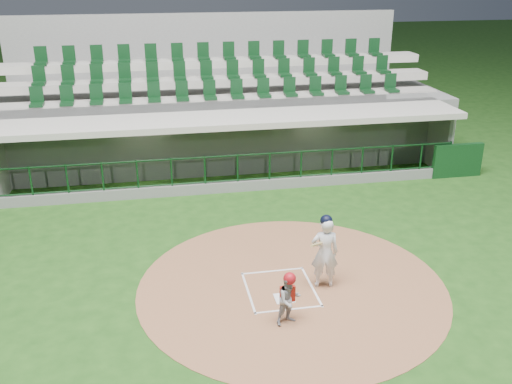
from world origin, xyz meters
The scene contains 8 objects.
ground centered at (0.00, 0.00, 0.00)m, with size 120.00×120.00×0.00m, color #1A4112.
dirt_circle centered at (0.30, -0.20, 0.01)m, with size 7.20×7.20×0.01m, color brown.
home_plate centered at (0.00, -0.70, 0.02)m, with size 0.43×0.43×0.02m, color white.
batter_box_chalk centered at (0.00, -0.30, 0.02)m, with size 1.55×1.80×0.01m.
dugout_structure centered at (0.01, 7.83, 0.96)m, with size 16.40×3.70×3.00m.
seating_deck centered at (0.00, 10.91, 1.42)m, with size 17.00×6.72×5.15m.
batter centered at (1.03, -0.32, 0.92)m, with size 0.88×0.90×1.81m.
catcher centered at (-0.12, -1.60, 0.60)m, with size 0.65×0.58×1.19m.
Camera 1 is at (-2.67, -11.39, 7.04)m, focal length 40.00 mm.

